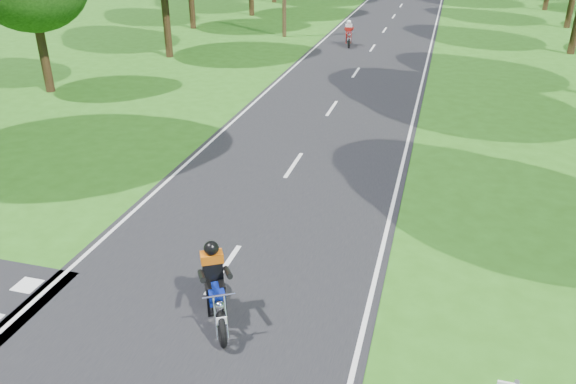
% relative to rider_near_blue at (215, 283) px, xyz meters
% --- Properties ---
extents(ground, '(160.00, 160.00, 0.00)m').
position_rel_rider_near_blue_xyz_m(ground, '(-0.48, -0.42, -0.82)').
color(ground, '#285914').
rests_on(ground, ground).
extents(rider_near_blue, '(1.50, 1.98, 1.60)m').
position_rel_rider_near_blue_xyz_m(rider_near_blue, '(0.00, 0.00, 0.00)').
color(rider_near_blue, '#0E239C').
rests_on(rider_near_blue, main_road).
extents(rider_far_red, '(0.96, 1.85, 1.47)m').
position_rel_rider_near_blue_xyz_m(rider_far_red, '(-1.99, 25.86, -0.06)').
color(rider_far_red, '#AF140D').
rests_on(rider_far_red, main_road).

